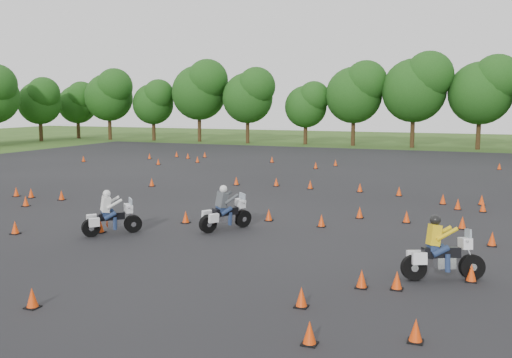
# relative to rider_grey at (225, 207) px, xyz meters

# --- Properties ---
(ground) EXTENTS (140.00, 140.00, 0.00)m
(ground) POSITION_rel_rider_grey_xyz_m (-0.84, 1.14, -0.85)
(ground) COLOR #2D5119
(ground) RESTS_ON ground
(asphalt_pad) EXTENTS (62.00, 62.00, 0.00)m
(asphalt_pad) POSITION_rel_rider_grey_xyz_m (-0.84, 7.14, -0.85)
(asphalt_pad) COLOR black
(asphalt_pad) RESTS_ON ground
(treeline) EXTENTS (86.92, 32.13, 11.16)m
(treeline) POSITION_rel_rider_grey_xyz_m (4.48, 36.20, 3.80)
(treeline) COLOR #1A4313
(treeline) RESTS_ON ground
(traffic_cones) EXTENTS (36.66, 33.47, 0.45)m
(traffic_cones) POSITION_rel_rider_grey_xyz_m (-0.30, 7.97, -0.62)
(traffic_cones) COLOR #E13D09
(traffic_cones) RESTS_ON asphalt_pad
(rider_grey) EXTENTS (1.71, 2.23, 1.69)m
(rider_grey) POSITION_rel_rider_grey_xyz_m (0.00, 0.00, 0.00)
(rider_grey) COLOR #414549
(rider_grey) RESTS_ON ground
(rider_yellow) EXTENTS (2.30, 1.54, 1.71)m
(rider_yellow) POSITION_rel_rider_grey_xyz_m (7.82, -3.28, 0.01)
(rider_yellow) COLOR gold
(rider_yellow) RESTS_ON ground
(rider_white) EXTENTS (1.88, 2.01, 1.63)m
(rider_white) POSITION_rel_rider_grey_xyz_m (-3.42, -2.13, -0.03)
(rider_white) COLOR silver
(rider_white) RESTS_ON ground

